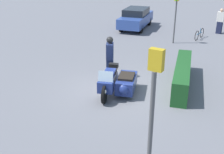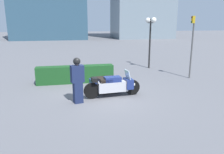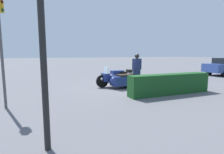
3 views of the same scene
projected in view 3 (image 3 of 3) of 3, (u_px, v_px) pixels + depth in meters
The scene contains 5 objects.
ground_plane at pixel (127, 87), 10.01m from camera, with size 160.00×160.00×0.00m, color slate.
police_motorcycle at pixel (120, 79), 9.77m from camera, with size 2.58×1.32×1.18m.
officer_rider at pixel (137, 68), 11.02m from camera, with size 0.57×0.42×1.88m.
hedge_bush_curbside at pixel (170, 84), 8.12m from camera, with size 4.16×0.60×0.94m, color #19471E.
traffic_light_near at pixel (1, 39), 5.75m from camera, with size 0.23×0.29×3.60m.
Camera 3 is at (4.46, 8.82, 1.86)m, focal length 28.00 mm.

